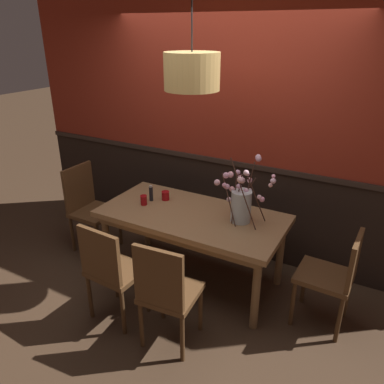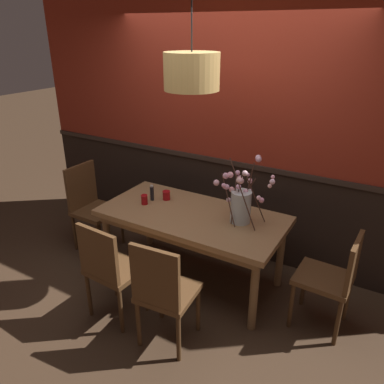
{
  "view_description": "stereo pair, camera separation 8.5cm",
  "coord_description": "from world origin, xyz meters",
  "views": [
    {
      "loc": [
        1.53,
        -2.79,
        2.36
      ],
      "look_at": [
        0.0,
        0.0,
        0.97
      ],
      "focal_mm": 35.14,
      "sensor_mm": 36.0,
      "label": 1
    },
    {
      "loc": [
        1.6,
        -2.74,
        2.36
      ],
      "look_at": [
        0.0,
        0.0,
        0.97
      ],
      "focal_mm": 35.14,
      "sensor_mm": 36.0,
      "label": 2
    }
  ],
  "objects": [
    {
      "name": "chair_near_side_left",
      "position": [
        -0.32,
        -0.83,
        0.53
      ],
      "size": [
        0.46,
        0.41,
        0.93
      ],
      "color": "brown",
      "rests_on": "ground"
    },
    {
      "name": "chair_far_side_right",
      "position": [
        0.26,
        0.82,
        0.52
      ],
      "size": [
        0.45,
        0.39,
        0.94
      ],
      "color": "brown",
      "rests_on": "ground"
    },
    {
      "name": "pendant_lamp",
      "position": [
        0.02,
        -0.04,
        2.04
      ],
      "size": [
        0.45,
        0.45,
        1.07
      ],
      "color": "tan"
    },
    {
      "name": "chair_near_side_right",
      "position": [
        0.25,
        -0.86,
        0.53
      ],
      "size": [
        0.45,
        0.45,
        0.96
      ],
      "color": "brown",
      "rests_on": "ground"
    },
    {
      "name": "candle_holder_nearer_edge",
      "position": [
        -0.51,
        -0.06,
        0.8
      ],
      "size": [
        0.07,
        0.07,
        0.1
      ],
      "color": "#9E0F14",
      "rests_on": "dining_table"
    },
    {
      "name": "dining_table",
      "position": [
        0.0,
        0.0,
        0.66
      ],
      "size": [
        1.76,
        0.87,
        0.75
      ],
      "color": "#997047",
      "rests_on": "ground"
    },
    {
      "name": "vase_with_blossoms",
      "position": [
        0.46,
        0.08,
        0.93
      ],
      "size": [
        0.51,
        0.48,
        0.64
      ],
      "color": "silver",
      "rests_on": "dining_table"
    },
    {
      "name": "chair_far_side_left",
      "position": [
        -0.23,
        0.87,
        0.53
      ],
      "size": [
        0.48,
        0.45,
        0.93
      ],
      "color": "brown",
      "rests_on": "ground"
    },
    {
      "name": "chair_head_west_end",
      "position": [
        -1.33,
        -0.0,
        0.54
      ],
      "size": [
        0.45,
        0.45,
        0.97
      ],
      "color": "brown",
      "rests_on": "ground"
    },
    {
      "name": "back_wall",
      "position": [
        0.0,
        0.77,
        1.47
      ],
      "size": [
        4.99,
        0.14,
        2.96
      ],
      "color": "black",
      "rests_on": "ground"
    },
    {
      "name": "chair_head_east_end",
      "position": [
        1.33,
        -0.0,
        0.51
      ],
      "size": [
        0.45,
        0.42,
        0.9
      ],
      "color": "brown",
      "rests_on": "ground"
    },
    {
      "name": "condiment_bottle",
      "position": [
        -0.5,
        0.06,
        0.82
      ],
      "size": [
        0.04,
        0.04,
        0.16
      ],
      "color": "black",
      "rests_on": "dining_table"
    },
    {
      "name": "candle_holder_nearer_center",
      "position": [
        -0.39,
        0.14,
        0.79
      ],
      "size": [
        0.08,
        0.08,
        0.09
      ],
      "color": "#9E0F14",
      "rests_on": "dining_table"
    },
    {
      "name": "ground_plane",
      "position": [
        0.0,
        0.0,
        0.0
      ],
      "size": [
        24.0,
        24.0,
        0.0
      ],
      "primitive_type": "plane",
      "color": "#422D1E"
    }
  ]
}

